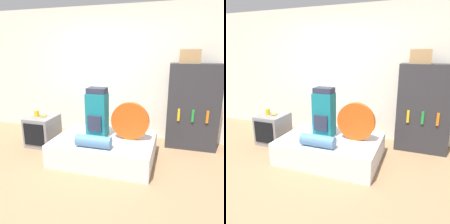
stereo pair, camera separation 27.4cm
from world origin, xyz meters
TOP-DOWN VIEW (x-y plane):
  - ground_plane at (0.00, 0.00)m, footprint 16.00×16.00m
  - wall_back at (0.00, 1.87)m, footprint 8.00×0.05m
  - bed at (0.25, 0.68)m, footprint 1.60×1.15m
  - backpack at (0.10, 0.76)m, footprint 0.33×0.28m
  - tent_bag at (0.65, 0.75)m, footprint 0.61×0.08m
  - sleeping_roll at (0.20, 0.29)m, footprint 0.53×0.18m
  - television at (-1.07, 0.92)m, footprint 0.50×0.58m
  - canister at (-1.16, 0.90)m, footprint 0.09×0.09m
  - banana_bunch at (-1.03, 0.95)m, footprint 0.12×0.16m
  - bookshelf at (1.63, 1.59)m, footprint 0.88×0.44m
  - cardboard_box at (1.50, 1.59)m, footprint 0.34×0.25m

SIDE VIEW (x-z plane):
  - ground_plane at x=0.00m, z-range 0.00..0.00m
  - bed at x=0.25m, z-range 0.00..0.36m
  - television at x=-1.07m, z-range 0.00..0.55m
  - sleeping_roll at x=0.20m, z-range 0.36..0.54m
  - banana_bunch at x=-1.03m, z-range 0.55..0.58m
  - canister at x=-1.16m, z-range 0.55..0.68m
  - tent_bag at x=0.65m, z-range 0.36..0.97m
  - backpack at x=0.10m, z-range 0.35..1.16m
  - bookshelf at x=1.63m, z-range 0.00..1.53m
  - wall_back at x=0.00m, z-range 0.00..2.60m
  - cardboard_box at x=1.50m, z-range 1.53..1.77m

